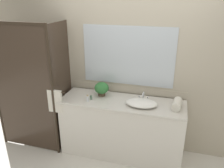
{
  "coord_description": "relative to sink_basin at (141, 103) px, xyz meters",
  "views": [
    {
      "loc": [
        0.68,
        -2.87,
        2.33
      ],
      "look_at": [
        -0.15,
        0.0,
        1.15
      ],
      "focal_mm": 36.35,
      "sensor_mm": 36.0,
      "label": 1
    }
  ],
  "objects": [
    {
      "name": "sink_basin",
      "position": [
        0.0,
        0.0,
        0.0
      ],
      "size": [
        0.44,
        0.31,
        0.08
      ],
      "primitive_type": "ellipsoid",
      "color": "white",
      "rests_on": "vanity_cabinet"
    },
    {
      "name": "faucet",
      "position": [
        0.0,
        0.17,
        0.01
      ],
      "size": [
        0.17,
        0.15,
        0.13
      ],
      "color": "silver",
      "rests_on": "vanity_cabinet"
    },
    {
      "name": "ground_plane",
      "position": [
        -0.29,
        0.05,
        -0.94
      ],
      "size": [
        8.0,
        8.0,
        0.0
      ],
      "primitive_type": "plane",
      "color": "silver"
    },
    {
      "name": "wall_back_with_mirror",
      "position": [
        -0.29,
        0.4,
        0.36
      ],
      "size": [
        4.4,
        0.06,
        2.6
      ],
      "color": "#B2A893",
      "rests_on": "ground_plane"
    },
    {
      "name": "vanity_cabinet",
      "position": [
        -0.29,
        0.06,
        -0.49
      ],
      "size": [
        1.8,
        0.58,
        0.9
      ],
      "color": "silver",
      "rests_on": "ground_plane"
    },
    {
      "name": "amenity_bottle_conditioner",
      "position": [
        -0.74,
        -0.01,
        -0.0
      ],
      "size": [
        0.03,
        0.03,
        0.08
      ],
      "color": "#4C7056",
      "rests_on": "vanity_cabinet"
    },
    {
      "name": "shower_enclosure",
      "position": [
        -1.56,
        -0.13,
        0.08
      ],
      "size": [
        1.2,
        0.59,
        2.0
      ],
      "color": "#2D2319",
      "rests_on": "ground_plane"
    },
    {
      "name": "potted_plant",
      "position": [
        -0.63,
        0.16,
        0.08
      ],
      "size": [
        0.21,
        0.21,
        0.21
      ],
      "color": "#473828",
      "rests_on": "vanity_cabinet"
    },
    {
      "name": "rolled_towel_near_edge",
      "position": [
        0.47,
        0.06,
        0.02
      ],
      "size": [
        0.14,
        0.27,
        0.12
      ],
      "primitive_type": "cylinder",
      "rotation": [
        1.57,
        0.0,
        -0.1
      ],
      "color": "silver",
      "rests_on": "vanity_cabinet"
    },
    {
      "name": "amenity_bottle_lotion",
      "position": [
        -0.76,
        -0.09,
        0.01
      ],
      "size": [
        0.03,
        0.03,
        0.1
      ],
      "color": "silver",
      "rests_on": "vanity_cabinet"
    }
  ]
}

